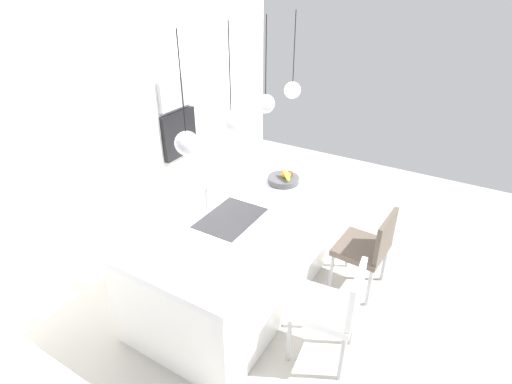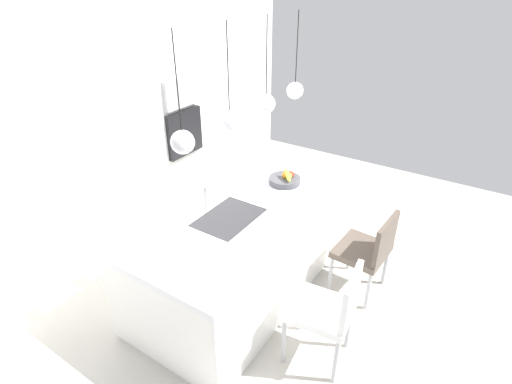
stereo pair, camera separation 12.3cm
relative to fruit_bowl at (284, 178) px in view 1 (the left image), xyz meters
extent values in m
plane|color=#BCB7AD|center=(-0.47, 0.09, -0.93)|extent=(6.60, 6.60, 0.00)
cube|color=white|center=(-0.47, 1.74, 0.37)|extent=(6.00, 0.10, 2.60)
cube|color=white|center=(-0.47, 0.09, -0.52)|extent=(2.38, 1.07, 0.82)
cube|color=white|center=(-0.47, 0.09, -0.08)|extent=(2.44, 1.13, 0.06)
cube|color=#2D2D30|center=(-0.78, 0.09, -0.05)|extent=(0.56, 0.40, 0.02)
cylinder|color=silver|center=(-0.78, 0.33, 0.06)|extent=(0.02, 0.02, 0.22)
cylinder|color=silver|center=(-0.78, 0.25, 0.16)|extent=(0.02, 0.16, 0.02)
cylinder|color=#4C4C51|center=(0.00, 0.01, -0.02)|extent=(0.30, 0.30, 0.06)
sphere|color=red|center=(0.02, -0.03, 0.04)|extent=(0.07, 0.07, 0.07)
sphere|color=#B22D1E|center=(0.04, -0.03, 0.04)|extent=(0.07, 0.07, 0.07)
sphere|color=olive|center=(0.00, -0.03, 0.04)|extent=(0.07, 0.07, 0.07)
sphere|color=orange|center=(0.00, 0.00, 0.04)|extent=(0.07, 0.07, 0.07)
ellipsoid|color=yellow|center=(-0.03, -0.04, 0.06)|extent=(0.16, 0.16, 0.10)
cube|color=#9E9EA3|center=(0.43, 1.67, 0.49)|extent=(0.54, 0.08, 0.34)
cube|color=black|center=(0.43, 1.67, -0.01)|extent=(0.56, 0.08, 0.56)
cube|color=white|center=(-0.92, -0.82, -0.46)|extent=(0.46, 0.50, 0.06)
cube|color=white|center=(-0.90, -1.03, -0.24)|extent=(0.39, 0.08, 0.38)
cylinder|color=#B2B2B7|center=(-0.77, -0.60, -0.71)|extent=(0.04, 0.04, 0.44)
cylinder|color=#B2B2B7|center=(-1.11, -0.64, -0.71)|extent=(0.04, 0.04, 0.44)
cylinder|color=#B2B2B7|center=(-0.72, -1.00, -0.71)|extent=(0.04, 0.04, 0.44)
cylinder|color=#B2B2B7|center=(-1.07, -1.04, -0.71)|extent=(0.04, 0.04, 0.44)
cube|color=brown|center=(-0.02, -0.82, -0.49)|extent=(0.49, 0.46, 0.06)
cube|color=brown|center=(-0.03, -1.01, -0.28)|extent=(0.45, 0.07, 0.37)
cylinder|color=#B2B2B7|center=(0.20, -0.65, -0.72)|extent=(0.04, 0.04, 0.41)
cylinder|color=#B2B2B7|center=(-0.21, -0.62, -0.72)|extent=(0.04, 0.04, 0.41)
cylinder|color=#B2B2B7|center=(0.17, -1.02, -0.72)|extent=(0.04, 0.04, 0.41)
cylinder|color=#B2B2B7|center=(-0.23, -0.99, -0.72)|extent=(0.04, 0.04, 0.41)
sphere|color=silver|center=(-1.23, 0.09, 0.77)|extent=(0.16, 0.16, 0.16)
cylinder|color=black|center=(-1.23, 0.09, 1.14)|extent=(0.01, 0.01, 0.60)
sphere|color=silver|center=(-0.73, 0.09, 0.77)|extent=(0.16, 0.16, 0.16)
cylinder|color=black|center=(-0.73, 0.09, 1.14)|extent=(0.01, 0.01, 0.60)
sphere|color=silver|center=(-0.22, 0.09, 0.77)|extent=(0.16, 0.16, 0.16)
cylinder|color=black|center=(-0.22, 0.09, 1.14)|extent=(0.01, 0.01, 0.60)
sphere|color=silver|center=(0.28, 0.09, 0.77)|extent=(0.16, 0.16, 0.16)
cylinder|color=black|center=(0.28, 0.09, 1.14)|extent=(0.01, 0.01, 0.60)
camera|label=1|loc=(-3.01, -1.48, 1.70)|focal=27.64mm
camera|label=2|loc=(-2.94, -1.58, 1.70)|focal=27.64mm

